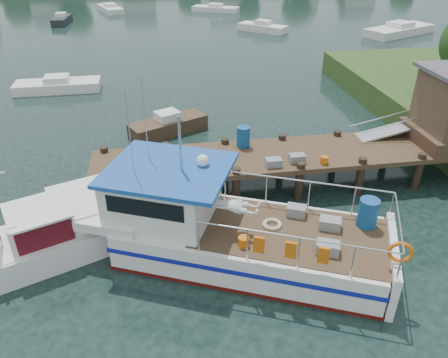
{
  "coord_description": "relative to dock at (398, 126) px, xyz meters",
  "views": [
    {
      "loc": [
        -3.23,
        -15.22,
        9.42
      ],
      "look_at": [
        -1.0,
        -1.5,
        1.3
      ],
      "focal_mm": 35.0,
      "sensor_mm": 36.0,
      "label": 1
    }
  ],
  "objects": [
    {
      "name": "ground_plane",
      "position": [
        -6.51,
        -0.01,
        -2.24
      ],
      "size": [
        160.0,
        160.0,
        0.0
      ],
      "primitive_type": "plane",
      "color": "black"
    },
    {
      "name": "dock",
      "position": [
        0.0,
        0.0,
        0.0
      ],
      "size": [
        16.6,
        3.0,
        4.78
      ],
      "color": "#453220",
      "rests_on": "ground"
    },
    {
      "name": "lobster_boat",
      "position": [
        -8.43,
        -3.94,
        -1.22
      ],
      "size": [
        11.27,
        7.08,
        5.62
      ],
      "rotation": [
        0.0,
        0.0,
        -0.42
      ],
      "color": "silver",
      "rests_on": "ground"
    },
    {
      "name": "work_boat",
      "position": [
        -14.41,
        -3.63,
        -1.63
      ],
      "size": [
        7.12,
        4.38,
        3.83
      ],
      "rotation": [
        0.0,
        0.0,
        0.39
      ],
      "color": "silver",
      "rests_on": "ground"
    },
    {
      "name": "moored_rowboat",
      "position": [
        -9.24,
        5.89,
        -1.81
      ],
      "size": [
        4.22,
        2.99,
        1.17
      ],
      "rotation": [
        0.0,
        0.0,
        -0.07
      ],
      "color": "#453220",
      "rests_on": "ground"
    },
    {
      "name": "moored_far",
      "position": [
        -1.54,
        41.85,
        -1.88
      ],
      "size": [
        5.96,
        4.28,
        0.97
      ],
      "rotation": [
        0.0,
        0.0,
        -0.2
      ],
      "color": "silver",
      "rests_on": "ground"
    },
    {
      "name": "moored_a",
      "position": [
        -16.01,
        13.77,
        -1.87
      ],
      "size": [
        5.4,
        1.89,
        0.99
      ],
      "rotation": [
        0.0,
        0.0,
        -0.34
      ],
      "color": "silver",
      "rests_on": "ground"
    },
    {
      "name": "moored_b",
      "position": [
        1.49,
        29.47,
        -1.83
      ],
      "size": [
        4.81,
        4.74,
        1.11
      ],
      "rotation": [
        0.0,
        0.0,
        -0.16
      ],
      "color": "silver",
      "rests_on": "ground"
    },
    {
      "name": "moored_c",
      "position": [
        14.45,
        25.91,
        -1.79
      ],
      "size": [
        8.12,
        5.63,
        1.22
      ],
      "rotation": [
        0.0,
        0.0,
        0.26
      ],
      "color": "silver",
      "rests_on": "ground"
    },
    {
      "name": "moored_d",
      "position": [
        -14.55,
        44.17,
        -1.88
      ],
      "size": [
        3.66,
        6.05,
        0.97
      ],
      "rotation": [
        0.0,
        0.0,
        -0.2
      ],
      "color": "silver",
      "rests_on": "ground"
    },
    {
      "name": "moored_e",
      "position": [
        -19.27,
        37.0,
        -1.81
      ],
      "size": [
        1.73,
        4.26,
        1.15
      ],
      "rotation": [
        0.0,
        0.0,
        0.1
      ],
      "color": "black",
      "rests_on": "ground"
    }
  ]
}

